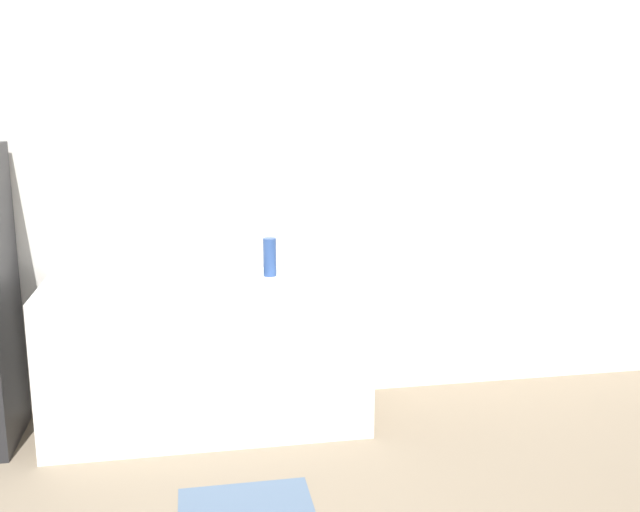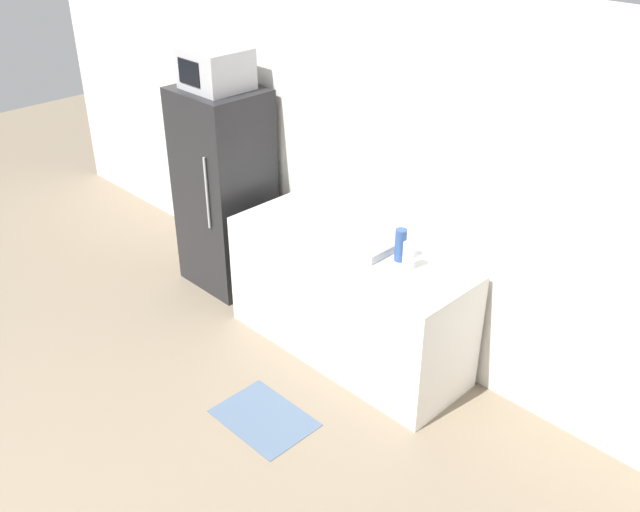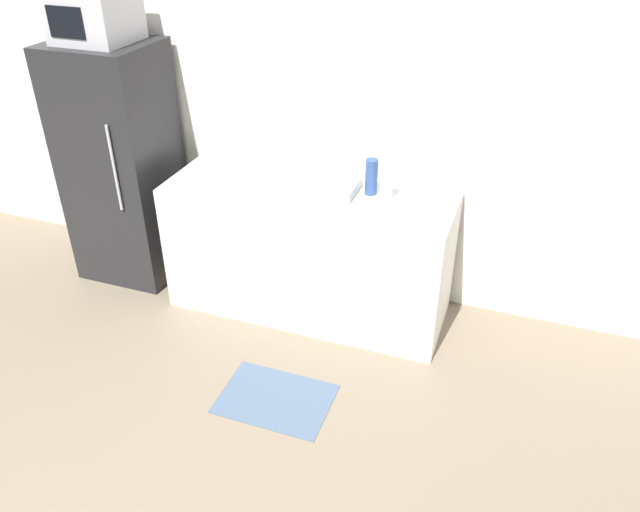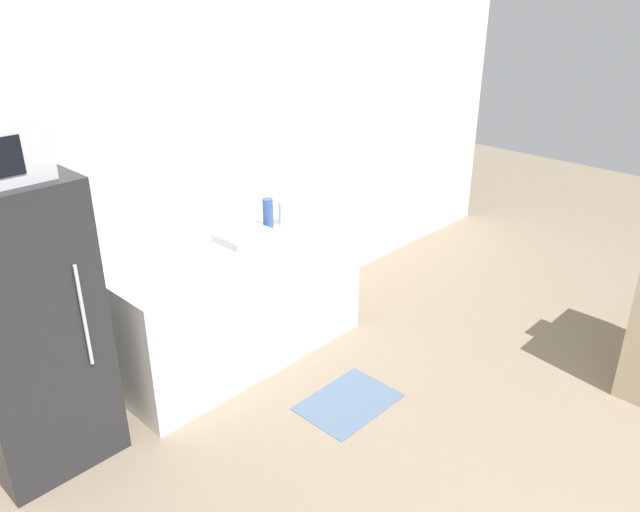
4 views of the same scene
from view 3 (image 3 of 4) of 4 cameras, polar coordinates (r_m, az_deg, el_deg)
The scene contains 8 objects.
wall_back at distance 4.23m, azimuth -3.09°, elevation 13.89°, with size 8.00×0.06×2.60m, color white.
refrigerator at distance 4.63m, azimuth -17.70°, elevation 7.92°, with size 0.67×0.61×1.68m.
microwave at distance 4.35m, azimuth -19.93°, elevation 19.91°, with size 0.45×0.43×0.31m.
counter at distance 4.14m, azimuth -1.00°, elevation 0.48°, with size 1.84×0.67×0.89m, color silver.
sink_basin at distance 3.92m, azimuth 0.78°, elevation 6.43°, with size 0.36×0.29×0.06m, color #9EA3A8.
bottle_tall at distance 3.86m, azimuth 4.72°, elevation 7.22°, with size 0.08×0.08×0.23m, color #2D4C8C.
bottle_short at distance 3.80m, azimuth 6.09°, elevation 6.43°, with size 0.08×0.08×0.19m, color silver.
kitchen_rug at distance 3.69m, azimuth -4.09°, elevation -12.87°, with size 0.64×0.46×0.01m, color slate.
Camera 3 is at (1.57, -0.28, 2.59)m, focal length 35.00 mm.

